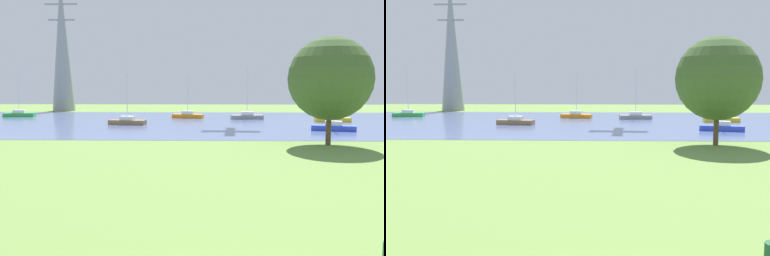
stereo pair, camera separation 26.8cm
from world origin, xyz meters
The scene contains 10 objects.
ground_plane centered at (0.00, 22.00, 0.00)m, with size 160.00×160.00×0.00m, color olive.
water_surface centered at (0.00, 50.00, 0.01)m, with size 140.00×40.00×0.02m, color #5B6EA1.
sailboat_blue centered at (13.56, 38.87, 0.46)m, with size 5.02×2.70×6.46m.
sailboat_orange centered at (-3.59, 56.49, 0.46)m, with size 5.01×2.49×6.61m.
sailboat_green centered at (-31.05, 58.29, 0.47)m, with size 4.97×2.19×7.72m.
sailboat_brown centered at (-11.02, 45.41, 0.46)m, with size 4.98×2.26×6.71m.
sailboat_yellow centered at (16.90, 50.28, 0.46)m, with size 4.86×1.70×6.79m.
sailboat_gray centered at (5.44, 54.79, 0.47)m, with size 4.92×1.96×7.79m.
tree_east_near centered at (9.70, 27.61, 5.70)m, with size 7.12×7.12×9.27m.
electricity_pylon centered at (-29.07, 74.21, 13.02)m, with size 6.40×4.40×26.02m.
Camera 1 is at (-0.95, -8.49, 5.18)m, focal length 39.15 mm.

